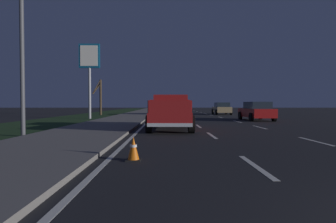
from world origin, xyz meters
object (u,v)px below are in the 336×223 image
sedan_red (256,111)px  street_light_near (29,32)px  traffic_cone_near (133,149)px  sedan_tan (222,108)px  bare_tree_far (100,96)px  sedan_white (170,109)px  gas_price_sign (89,63)px  pickup_truck (171,112)px

sedan_red → street_light_near: (-11.41, 13.19, 3.58)m
street_light_near → traffic_cone_near: 8.18m
sedan_tan → traffic_cone_near: (-29.37, 7.89, -0.50)m
sedan_red → bare_tree_far: size_ratio=1.01×
sedan_white → gas_price_sign: size_ratio=0.65×
sedan_red → traffic_cone_near: sedan_red is taller
sedan_tan → street_light_near: 27.68m
sedan_white → sedan_red: size_ratio=1.00×
sedan_tan → bare_tree_far: (-1.37, 15.26, 1.54)m
sedan_white → traffic_cone_near: 27.63m
gas_price_sign → sedan_white: bearing=-41.8°
gas_price_sign → street_light_near: street_light_near is taller
pickup_truck → street_light_near: (-3.42, 5.96, 3.45)m
pickup_truck → sedan_red: pickup_truck is taller
sedan_tan → traffic_cone_near: size_ratio=7.62×
sedan_red → traffic_cone_near: (-16.51, 8.26, -0.50)m
sedan_tan → bare_tree_far: bearing=95.1°
sedan_white → sedan_red: (-11.09, -7.07, 0.00)m
street_light_near → bare_tree_far: bearing=6.1°
bare_tree_far → sedan_white: bearing=-92.7°
sedan_red → bare_tree_far: bearing=53.7°
gas_price_sign → street_light_near: (-14.14, -1.34, -0.80)m
sedan_white → gas_price_sign: gas_price_sign is taller
sedan_red → bare_tree_far: (11.49, 15.63, 1.54)m
gas_price_sign → traffic_cone_near: bearing=-161.9°
street_light_near → sedan_red: bearing=-49.1°
bare_tree_far → sedan_red: bearing=-126.3°
pickup_truck → street_light_near: street_light_near is taller
sedan_white → bare_tree_far: (0.40, 8.56, 1.54)m
sedan_white → traffic_cone_near: bearing=177.5°
sedan_white → bare_tree_far: size_ratio=1.01×
sedan_red → sedan_white: bearing=32.5°
sedan_tan → sedan_white: size_ratio=1.00×
pickup_truck → gas_price_sign: 13.65m
street_light_near → bare_tree_far: size_ratio=1.63×
sedan_white → traffic_cone_near: (-27.60, 1.19, -0.50)m
sedan_white → gas_price_sign: 12.04m
sedan_red → gas_price_sign: (2.73, 14.54, 4.38)m
street_light_near → traffic_cone_near: bearing=-135.9°
pickup_truck → sedan_white: 19.08m
street_light_near → bare_tree_far: 23.12m
gas_price_sign → street_light_near: size_ratio=0.96×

